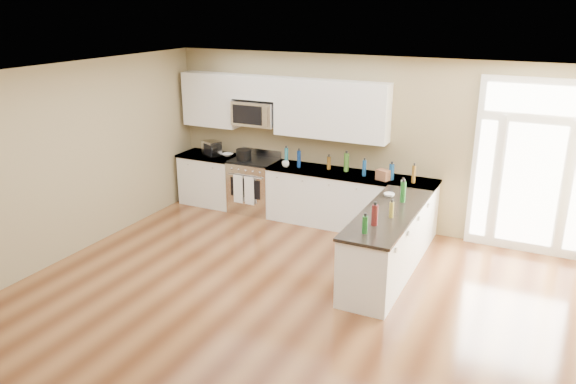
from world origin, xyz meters
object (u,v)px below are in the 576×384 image
(stockpot, at_px, (244,154))
(toaster_oven, at_px, (212,148))
(peninsula_cabinet, at_px, (387,246))
(kitchen_range, at_px, (254,185))

(stockpot, distance_m, toaster_oven, 0.69)
(peninsula_cabinet, distance_m, stockpot, 3.39)
(toaster_oven, bearing_deg, peninsula_cabinet, 3.50)
(kitchen_range, height_order, toaster_oven, toaster_oven)
(stockpot, height_order, toaster_oven, toaster_oven)
(toaster_oven, bearing_deg, stockpot, 21.14)
(kitchen_range, xyz_separation_m, stockpot, (-0.16, -0.07, 0.57))
(kitchen_range, relative_size, stockpot, 4.04)
(kitchen_range, xyz_separation_m, toaster_oven, (-0.86, -0.03, 0.59))
(kitchen_range, bearing_deg, toaster_oven, -177.75)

